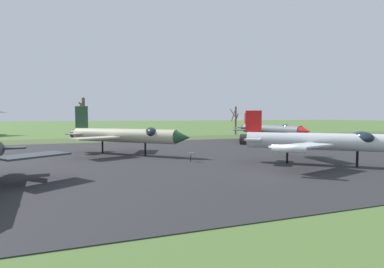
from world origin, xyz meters
name	(u,v)px	position (x,y,z in m)	size (l,w,h in m)	color
ground_plane	(275,175)	(0.00, 0.00, 0.00)	(600.00, 600.00, 0.00)	#4C6B33
asphalt_apron	(209,155)	(0.00, 13.28, 0.03)	(103.45, 44.25, 0.05)	#28282B
grass_verge_strip	(155,139)	(0.00, 41.40, 0.03)	(163.45, 12.00, 0.06)	#43562D
jet_fighter_front_right	(271,129)	(17.09, 25.39, 2.41)	(12.43, 17.14, 5.37)	#565B60
info_placard_front_right	(308,142)	(18.01, 17.12, 0.72)	(0.60, 0.27, 1.11)	black
jet_fighter_rear_center	(327,141)	(7.30, 2.16, 2.33)	(15.06, 14.48, 5.25)	silver
jet_fighter_rear_left	(126,135)	(-9.35, 16.76, 2.42)	(13.59, 13.06, 5.97)	#B7B293
info_placard_rear_left	(191,156)	(-3.93, 8.81, 0.63)	(0.58, 0.41, 1.00)	black
bare_tree_left_of_center	(83,117)	(-14.04, 44.68, 4.57)	(2.19, 2.67, 8.41)	brown
bare_tree_center	(235,120)	(22.80, 49.24, 3.86)	(1.99, 2.60, 7.17)	brown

